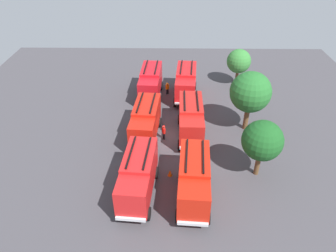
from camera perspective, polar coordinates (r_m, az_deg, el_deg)
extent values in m
plane|color=#423F44|center=(35.09, 0.00, -1.89)|extent=(54.80, 54.80, 0.00)
cube|color=red|center=(39.83, -3.51, 6.31)|extent=(2.31, 2.60, 2.60)
cube|color=#8C9EAD|center=(38.76, -3.70, 5.99)|extent=(0.17, 2.13, 1.46)
cube|color=red|center=(42.87, -2.99, 8.66)|extent=(4.91, 2.71, 2.90)
cube|color=black|center=(42.16, -2.11, 10.57)|extent=(4.32, 0.31, 0.12)
cube|color=black|center=(42.30, -4.00, 10.60)|extent=(4.32, 0.31, 0.12)
cube|color=silver|center=(39.34, -3.65, 4.01)|extent=(0.31, 2.38, 0.28)
cylinder|color=black|center=(40.28, -1.77, 4.19)|extent=(1.11, 0.40, 1.10)
cylinder|color=black|center=(40.55, -5.16, 4.27)|extent=(1.11, 0.40, 1.10)
cylinder|color=black|center=(44.58, -1.22, 7.32)|extent=(1.11, 0.40, 1.10)
cylinder|color=black|center=(44.83, -4.31, 7.38)|extent=(1.11, 0.40, 1.10)
cube|color=red|center=(31.89, -4.71, -1.54)|extent=(2.39, 2.66, 2.60)
cube|color=#8C9EAD|center=(30.88, -5.05, -2.19)|extent=(0.24, 2.12, 1.46)
cube|color=red|center=(34.68, -3.80, 2.02)|extent=(4.98, 2.86, 2.90)
cube|color=black|center=(33.78, -2.74, 4.22)|extent=(4.32, 0.45, 0.12)
cube|color=black|center=(33.98, -5.05, 4.32)|extent=(4.32, 0.45, 0.12)
cube|color=silver|center=(31.64, -4.97, -4.49)|extent=(0.38, 2.38, 0.28)
cylinder|color=black|center=(32.50, -2.55, -4.08)|extent=(1.12, 0.43, 1.10)
cylinder|color=black|center=(32.87, -6.71, -3.82)|extent=(1.12, 0.43, 1.10)
cylinder|color=black|center=(36.44, -1.56, 0.66)|extent=(1.12, 0.43, 1.10)
cylinder|color=black|center=(36.77, -5.27, 0.85)|extent=(1.12, 0.43, 1.10)
cube|color=red|center=(25.56, -6.38, -12.61)|extent=(2.39, 2.67, 2.60)
cube|color=#8C9EAD|center=(24.63, -6.89, -13.87)|extent=(0.25, 2.12, 1.46)
cube|color=red|center=(27.91, -5.04, -7.21)|extent=(4.99, 2.88, 2.90)
cube|color=black|center=(26.80, -3.76, -4.79)|extent=(4.32, 0.47, 0.12)
cube|color=black|center=(27.03, -6.65, -4.60)|extent=(4.32, 0.47, 0.12)
cube|color=silver|center=(25.64, -6.73, -16.31)|extent=(0.39, 2.38, 0.28)
cylinder|color=black|center=(26.40, -3.59, -15.46)|extent=(1.12, 0.44, 1.10)
cylinder|color=black|center=(26.80, -8.85, -14.94)|extent=(1.12, 0.44, 1.10)
cylinder|color=black|center=(29.77, -2.19, -8.32)|extent=(1.12, 0.44, 1.10)
cylinder|color=black|center=(30.12, -6.76, -7.97)|extent=(1.12, 0.44, 1.10)
cube|color=red|center=(39.76, 3.09, 6.27)|extent=(2.38, 2.65, 2.60)
cube|color=#8C9EAD|center=(38.69, 3.03, 5.96)|extent=(0.24, 2.13, 1.46)
cube|color=red|center=(42.82, 3.30, 8.62)|extent=(4.97, 2.85, 2.90)
cube|color=black|center=(42.16, 4.32, 10.50)|extent=(4.32, 0.44, 0.12)
cube|color=black|center=(42.20, 2.42, 10.59)|extent=(4.32, 0.44, 0.12)
cube|color=silver|center=(39.27, 2.96, 3.97)|extent=(0.37, 2.38, 0.28)
cylinder|color=black|center=(40.32, 4.72, 4.11)|extent=(1.12, 0.43, 1.10)
cylinder|color=black|center=(40.38, 1.30, 4.27)|extent=(1.12, 0.43, 1.10)
cylinder|color=black|center=(44.64, 4.85, 7.23)|extent=(1.12, 0.43, 1.10)
cylinder|color=black|center=(44.69, 1.75, 7.38)|extent=(1.12, 0.43, 1.10)
cube|color=red|center=(32.25, 4.25, -1.07)|extent=(2.24, 2.53, 2.60)
cube|color=#8C9EAD|center=(31.21, 4.34, -1.71)|extent=(0.11, 2.13, 1.46)
cube|color=red|center=(35.09, 4.08, 2.42)|extent=(4.84, 2.57, 2.90)
cube|color=black|center=(34.33, 5.34, 4.63)|extent=(4.32, 0.18, 0.12)
cube|color=black|center=(34.27, 3.03, 4.68)|extent=(4.32, 0.18, 0.12)
cube|color=silver|center=(31.97, 4.24, -3.99)|extent=(0.23, 2.38, 0.28)
cylinder|color=black|center=(33.08, 6.23, -3.50)|extent=(1.10, 0.37, 1.10)
cylinder|color=black|center=(32.96, 2.06, -3.44)|extent=(1.10, 0.37, 1.10)
cylinder|color=black|center=(37.08, 5.78, 1.12)|extent=(1.10, 0.37, 1.10)
cylinder|color=black|center=(36.97, 2.06, 1.19)|extent=(1.10, 0.37, 1.10)
cube|color=red|center=(25.19, 4.62, -13.35)|extent=(2.36, 2.64, 2.60)
cube|color=#8C9EAD|center=(24.26, 4.62, -14.68)|extent=(0.22, 2.13, 1.46)
cube|color=red|center=(27.59, 4.74, -7.79)|extent=(4.95, 2.81, 2.90)
cube|color=black|center=(26.59, 6.38, -5.33)|extent=(4.32, 0.40, 0.12)
cube|color=black|center=(26.56, 3.41, -5.20)|extent=(4.32, 0.40, 0.12)
cube|color=silver|center=(25.28, 4.46, -17.12)|extent=(0.35, 2.38, 0.28)
cylinder|color=black|center=(26.28, 7.18, -16.06)|extent=(1.12, 0.42, 1.10)
cylinder|color=black|center=(26.22, 1.73, -15.85)|extent=(1.12, 0.42, 1.10)
cylinder|color=black|center=(29.66, 6.95, -8.79)|extent=(1.12, 0.42, 1.10)
cylinder|color=black|center=(29.61, 2.26, -8.59)|extent=(1.12, 0.42, 1.10)
cylinder|color=black|center=(34.60, -0.82, -1.71)|extent=(0.16, 0.16, 0.77)
cylinder|color=black|center=(34.44, -0.68, -1.89)|extent=(0.16, 0.16, 0.77)
cube|color=#B7140F|center=(34.10, -0.76, -0.82)|extent=(0.48, 0.40, 0.67)
sphere|color=#9E704C|center=(33.85, -0.77, -0.21)|extent=(0.22, 0.22, 0.22)
cylinder|color=#B7140F|center=(33.80, -0.77, -0.09)|extent=(0.27, 0.27, 0.07)
cylinder|color=black|center=(43.32, -0.22, 6.21)|extent=(0.16, 0.16, 0.74)
cylinder|color=black|center=(43.43, 0.00, 6.29)|extent=(0.16, 0.16, 0.74)
cube|color=orange|center=(43.06, -0.11, 7.06)|extent=(0.45, 0.48, 0.64)
sphere|color=#9E704C|center=(42.87, -0.11, 7.56)|extent=(0.21, 0.21, 0.21)
cylinder|color=orange|center=(42.83, -0.11, 7.66)|extent=(0.26, 0.26, 0.06)
cylinder|color=brown|center=(46.79, 12.24, 8.54)|extent=(0.42, 0.42, 2.08)
sphere|color=#337A33|center=(45.82, 12.61, 11.30)|extent=(3.32, 3.32, 3.32)
cylinder|color=brown|center=(36.74, 13.88, 1.42)|extent=(0.56, 0.56, 2.78)
sphere|color=#236628|center=(35.13, 14.61, 5.93)|extent=(4.45, 4.45, 4.45)
cylinder|color=brown|center=(30.84, 15.79, -6.60)|extent=(0.46, 0.46, 2.31)
sphere|color=#19511E|center=(29.20, 16.60, -2.52)|extent=(3.70, 3.70, 3.70)
cone|color=#F2600C|center=(30.04, 0.36, -8.43)|extent=(0.44, 0.44, 0.63)
cone|color=#F2600C|center=(43.22, 5.64, 5.89)|extent=(0.44, 0.44, 0.63)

